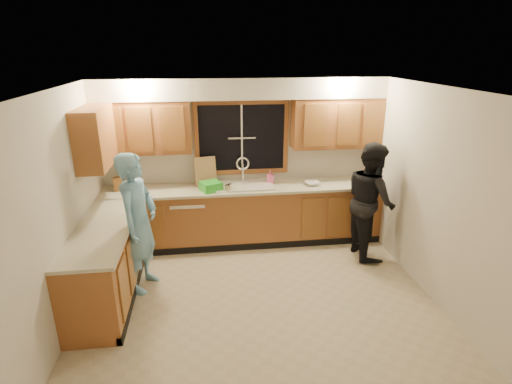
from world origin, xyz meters
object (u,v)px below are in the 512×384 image
dishwasher (189,220)px  knife_block (118,184)px  bowl (312,183)px  stove (95,290)px  sink (244,190)px  soap_bottle (270,177)px  woman (370,200)px  dish_crate (211,186)px  man (139,223)px

dishwasher → knife_block: size_ratio=4.00×
dishwasher → bowl: (1.89, -0.06, 0.54)m
stove → bowl: bowl is taller
sink → dishwasher: (-0.85, -0.01, -0.45)m
dishwasher → stove: bearing=-117.7°
stove → soap_bottle: (2.21, 1.91, 0.57)m
woman → dishwasher: bearing=75.1°
sink → knife_block: (-1.85, 0.05, 0.16)m
soap_bottle → sink: bearing=-168.5°
sink → woman: 1.86m
bowl → dishwasher: bearing=178.1°
dishwasher → dish_crate: (0.35, -0.11, 0.58)m
dishwasher → stove: 2.04m
stove → woman: 3.77m
soap_bottle → bowl: (0.63, -0.16, -0.08)m
dishwasher → stove: stove is taller
dish_crate → soap_bottle: soap_bottle is taller
man → knife_block: man is taller
sink → man: bearing=-142.2°
sink → woman: (1.75, -0.62, -0.02)m
knife_block → sink: bearing=-15.9°
sink → man: man is taller
man → dishwasher: bearing=-8.4°
sink → dishwasher: sink is taller
sink → dish_crate: 0.53m
sink → man: 1.78m
knife_block → soap_bottle: bearing=-13.5°
dishwasher → woman: (2.60, -0.60, 0.43)m
stove → man: (0.40, 0.73, 0.43)m
dishwasher → stove: (-0.95, -1.81, 0.04)m
knife_block → soap_bottle: 2.26m
woman → bowl: woman is taller
woman → bowl: bearing=50.9°
sink → stove: (-1.80, -1.82, -0.41)m
stove → bowl: bearing=31.6°
man → dish_crate: bearing=-24.1°
dishwasher → soap_bottle: size_ratio=3.91×
man → soap_bottle: man is taller
man → soap_bottle: 2.17m
sink → stove: sink is taller
dishwasher → woman: 2.70m
knife_block → bowl: bearing=-16.9°
woman → knife_block: bearing=77.7°
sink → stove: size_ratio=0.96×
man → dish_crate: (0.90, 0.97, 0.10)m
dishwasher → woman: size_ratio=0.49×
dishwasher → soap_bottle: soap_bottle is taller
woman → man: bearing=96.7°
woman → dish_crate: bearing=75.7°
soap_bottle → knife_block: bearing=-179.0°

